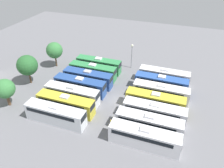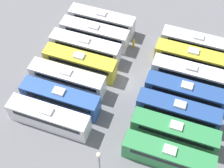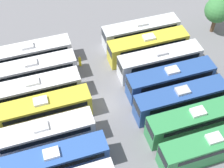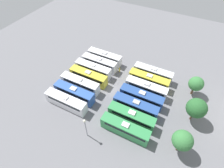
# 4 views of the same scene
# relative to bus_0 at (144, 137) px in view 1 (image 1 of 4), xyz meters

# --- Properties ---
(ground_plane) EXTENTS (111.13, 111.13, 0.00)m
(ground_plane) POSITION_rel_bus_0_xyz_m (10.06, 8.03, -1.83)
(ground_plane) COLOR slate
(bus_0) EXTENTS (2.54, 11.42, 3.69)m
(bus_0) POSITION_rel_bus_0_xyz_m (0.00, 0.00, 0.00)
(bus_0) COLOR white
(bus_0) RESTS_ON ground_plane
(bus_1) EXTENTS (2.54, 11.42, 3.69)m
(bus_1) POSITION_rel_bus_0_xyz_m (3.32, -0.05, 0.00)
(bus_1) COLOR silver
(bus_1) RESTS_ON ground_plane
(bus_2) EXTENTS (2.54, 11.42, 3.69)m
(bus_2) POSITION_rel_bus_0_xyz_m (6.67, -0.32, 0.00)
(bus_2) COLOR white
(bus_2) RESTS_ON ground_plane
(bus_3) EXTENTS (2.54, 11.42, 3.69)m
(bus_3) POSITION_rel_bus_0_xyz_m (9.95, 0.14, 0.00)
(bus_3) COLOR gold
(bus_3) RESTS_ON ground_plane
(bus_4) EXTENTS (2.54, 11.42, 3.69)m
(bus_4) POSITION_rel_bus_0_xyz_m (13.41, -0.42, 0.00)
(bus_4) COLOR white
(bus_4) RESTS_ON ground_plane
(bus_5) EXTENTS (2.54, 11.42, 3.69)m
(bus_5) POSITION_rel_bus_0_xyz_m (16.90, 0.08, 0.00)
(bus_5) COLOR #2D56A8
(bus_5) RESTS_ON ground_plane
(bus_6) EXTENTS (2.54, 11.42, 3.69)m
(bus_6) POSITION_rel_bus_0_xyz_m (20.24, -0.08, 0.00)
(bus_6) COLOR silver
(bus_6) RESTS_ON ground_plane
(bus_7) EXTENTS (2.54, 11.42, 3.69)m
(bus_7) POSITION_rel_bus_0_xyz_m (0.07, 16.34, 0.00)
(bus_7) COLOR silver
(bus_7) RESTS_ON ground_plane
(bus_8) EXTENTS (2.54, 11.42, 3.69)m
(bus_8) POSITION_rel_bus_0_xyz_m (3.35, 16.14, 0.00)
(bus_8) COLOR gold
(bus_8) RESTS_ON ground_plane
(bus_9) EXTENTS (2.54, 11.42, 3.69)m
(bus_9) POSITION_rel_bus_0_xyz_m (6.61, 16.52, 0.00)
(bus_9) COLOR silver
(bus_9) RESTS_ON ground_plane
(bus_10) EXTENTS (2.54, 11.42, 3.69)m
(bus_10) POSITION_rel_bus_0_xyz_m (10.10, 16.48, 0.00)
(bus_10) COLOR #284C93
(bus_10) RESTS_ON ground_plane
(bus_11) EXTENTS (2.54, 11.42, 3.69)m
(bus_11) POSITION_rel_bus_0_xyz_m (13.49, 16.21, 0.00)
(bus_11) COLOR #284C93
(bus_11) RESTS_ON ground_plane
(bus_12) EXTENTS (2.54, 11.42, 3.69)m
(bus_12) POSITION_rel_bus_0_xyz_m (16.79, 16.45, 0.00)
(bus_12) COLOR #338C4C
(bus_12) RESTS_ON ground_plane
(bus_13) EXTENTS (2.54, 11.42, 3.69)m
(bus_13) POSITION_rel_bus_0_xyz_m (20.32, 16.40, 0.00)
(bus_13) COLOR #338C4C
(bus_13) RESTS_ON ground_plane
(worker_person) EXTENTS (0.36, 0.36, 1.79)m
(worker_person) POSITION_rel_bus_0_xyz_m (2.25, 6.41, -1.00)
(worker_person) COLOR gold
(worker_person) RESTS_ON ground_plane
(light_pole) EXTENTS (0.60, 0.60, 6.56)m
(light_pole) POSITION_rel_bus_0_xyz_m (24.84, 9.02, 2.72)
(light_pole) COLOR gray
(light_pole) RESTS_ON ground_plane
(tree_0) EXTENTS (3.89, 3.89, 5.90)m
(tree_0) POSITION_rel_bus_0_xyz_m (1.16, 28.02, 2.08)
(tree_0) COLOR brown
(tree_0) RESTS_ON ground_plane
(tree_1) EXTENTS (4.67, 4.67, 6.96)m
(tree_1) POSITION_rel_bus_0_xyz_m (9.68, 29.24, 2.78)
(tree_1) COLOR brown
(tree_1) RESTS_ON ground_plane
(tree_2) EXTENTS (4.20, 4.20, 6.68)m
(tree_2) POSITION_rel_bus_0_xyz_m (18.91, 28.03, 2.72)
(tree_2) COLOR brown
(tree_2) RESTS_ON ground_plane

